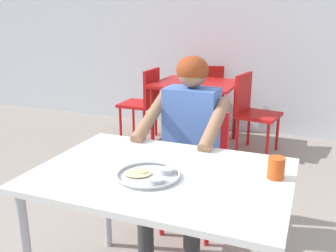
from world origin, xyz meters
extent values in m
cube|color=white|center=(-0.09, -0.04, 0.74)|extent=(1.19, 0.84, 0.03)
cylinder|color=#B2B2B7|center=(-0.62, 0.31, 0.36)|extent=(0.04, 0.04, 0.73)
cylinder|color=#B2B2B7|center=(0.44, 0.31, 0.36)|extent=(0.04, 0.04, 0.73)
cylinder|color=#B7BABF|center=(-0.13, -0.12, 0.76)|extent=(0.30, 0.30, 0.01)
torus|color=#B7BABF|center=(-0.13, -0.12, 0.77)|extent=(0.30, 0.30, 0.01)
cylinder|color=#B2B5BA|center=(-0.06, -0.18, 0.77)|extent=(0.07, 0.07, 0.03)
cylinder|color=#B77F23|center=(-0.06, -0.18, 0.78)|extent=(0.06, 0.06, 0.01)
cylinder|color=#B2B5BA|center=(-0.06, -0.06, 0.77)|extent=(0.07, 0.07, 0.03)
cylinder|color=#C65119|center=(-0.06, -0.06, 0.78)|extent=(0.06, 0.06, 0.01)
ellipsoid|color=#E5C689|center=(-0.18, -0.12, 0.77)|extent=(0.15, 0.14, 0.01)
ellipsoid|color=#DCBC88|center=(-0.18, -0.11, 0.78)|extent=(0.10, 0.08, 0.01)
cylinder|color=#D84C19|center=(0.41, 0.08, 0.81)|extent=(0.08, 0.08, 0.10)
cylinder|color=#593319|center=(0.41, 0.08, 0.84)|extent=(0.07, 0.07, 0.02)
cube|color=red|center=(-0.18, 0.73, 0.41)|extent=(0.41, 0.43, 0.04)
cube|color=red|center=(-0.18, 0.93, 0.63)|extent=(0.38, 0.04, 0.39)
cylinder|color=red|center=(-0.02, 0.55, 0.20)|extent=(0.03, 0.03, 0.40)
cylinder|color=red|center=(-0.35, 0.56, 0.20)|extent=(0.03, 0.03, 0.40)
cylinder|color=red|center=(-0.02, 0.90, 0.20)|extent=(0.03, 0.03, 0.40)
cylinder|color=red|center=(-0.34, 0.90, 0.20)|extent=(0.03, 0.03, 0.40)
cylinder|color=#343434|center=(-0.04, 0.28, 0.22)|extent=(0.10, 0.10, 0.43)
cylinder|color=#343434|center=(-0.04, 0.48, 0.47)|extent=(0.12, 0.40, 0.12)
cylinder|color=#343434|center=(-0.34, 0.28, 0.22)|extent=(0.10, 0.10, 0.43)
cylinder|color=#343434|center=(-0.34, 0.48, 0.47)|extent=(0.12, 0.40, 0.12)
cube|color=#4C72C6|center=(-0.18, 0.68, 0.75)|extent=(0.34, 0.20, 0.55)
cylinder|color=#996B4C|center=(0.02, 0.50, 0.86)|extent=(0.08, 0.45, 0.25)
cylinder|color=#996B4C|center=(-0.39, 0.50, 0.86)|extent=(0.08, 0.45, 0.25)
sphere|color=#996B4C|center=(-0.18, 0.68, 1.12)|extent=(0.19, 0.19, 0.19)
ellipsoid|color=maroon|center=(-0.18, 0.68, 1.14)|extent=(0.21, 0.20, 0.18)
cube|color=#B71414|center=(-0.72, 2.48, 0.72)|extent=(0.90, 0.82, 0.03)
cylinder|color=maroon|center=(-1.11, 2.13, 0.35)|extent=(0.04, 0.04, 0.71)
cylinder|color=maroon|center=(-0.33, 2.13, 0.35)|extent=(0.04, 0.04, 0.71)
cylinder|color=maroon|center=(-1.11, 2.83, 0.35)|extent=(0.04, 0.04, 0.71)
cylinder|color=maroon|center=(-0.33, 2.83, 0.35)|extent=(0.04, 0.04, 0.71)
cube|color=red|center=(-1.43, 2.44, 0.43)|extent=(0.40, 0.42, 0.04)
cube|color=red|center=(-1.25, 2.44, 0.66)|extent=(0.04, 0.40, 0.41)
cylinder|color=red|center=(-1.60, 2.27, 0.21)|extent=(0.03, 0.03, 0.41)
cylinder|color=red|center=(-1.59, 2.61, 0.21)|extent=(0.03, 0.03, 0.41)
cylinder|color=red|center=(-1.28, 2.27, 0.21)|extent=(0.03, 0.03, 0.41)
cylinder|color=red|center=(-1.27, 2.60, 0.21)|extent=(0.03, 0.03, 0.41)
cube|color=red|center=(0.01, 2.47, 0.42)|extent=(0.48, 0.50, 0.04)
cube|color=red|center=(-0.18, 2.50, 0.65)|extent=(0.11, 0.41, 0.42)
cylinder|color=red|center=(0.20, 2.61, 0.20)|extent=(0.03, 0.03, 0.40)
cylinder|color=red|center=(0.14, 2.26, 0.20)|extent=(0.03, 0.03, 0.40)
cylinder|color=red|center=(-0.13, 2.67, 0.20)|extent=(0.03, 0.03, 0.40)
cylinder|color=red|center=(-0.19, 2.32, 0.20)|extent=(0.03, 0.03, 0.40)
cube|color=#AE1612|center=(-0.78, 3.20, 0.42)|extent=(0.50, 0.47, 0.04)
cube|color=#AE1612|center=(-0.74, 3.02, 0.65)|extent=(0.41, 0.12, 0.42)
cylinder|color=#AE1612|center=(-0.98, 3.31, 0.20)|extent=(0.03, 0.03, 0.40)
cylinder|color=#AE1612|center=(-0.63, 3.38, 0.20)|extent=(0.03, 0.03, 0.40)
cylinder|color=#AE1612|center=(-0.92, 3.01, 0.20)|extent=(0.03, 0.03, 0.40)
cylinder|color=#AE1612|center=(-0.57, 3.09, 0.20)|extent=(0.03, 0.03, 0.40)
camera|label=1|loc=(0.54, -1.55, 1.47)|focal=40.07mm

